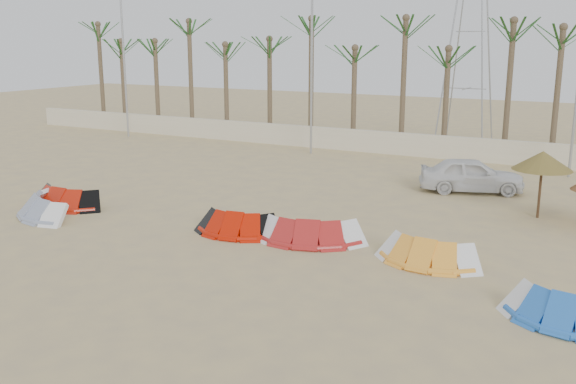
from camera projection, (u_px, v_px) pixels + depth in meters
The scene contains 14 objects.
ground at pixel (186, 282), 17.76m from camera, with size 120.00×120.00×0.00m, color tan.
boundary_wall at pixel (421, 145), 36.46m from camera, with size 60.00×0.30×1.30m, color beige.
palm_line at pixel (445, 41), 36.08m from camera, with size 52.00×4.00×7.70m.
lamp_a at pixel (124, 51), 42.74m from camera, with size 1.25×0.14×11.00m.
lamp_b at pixel (312, 53), 36.30m from camera, with size 1.25×0.14×11.00m.
pylon at pixel (463, 143), 41.29m from camera, with size 3.00×3.00×14.00m, color #A5A8AD, non-canonical shape.
kite_grey at pixel (52, 203), 24.54m from camera, with size 4.09×3.01×0.90m.
kite_red_left at pixel (70, 195), 25.79m from camera, with size 3.46×1.59×0.90m.
kite_red_mid at pixel (242, 221), 22.17m from camera, with size 3.21×1.90×0.90m.
kite_red_right at pixel (314, 228), 21.37m from camera, with size 3.87×2.39×0.90m.
kite_orange at pixel (430, 249), 19.27m from camera, with size 3.22×1.73×0.90m.
kite_blue at pixel (567, 305), 15.21m from camera, with size 3.19×1.94×0.90m.
parasol_left at pixel (543, 161), 23.63m from camera, with size 2.19×2.19×2.54m.
car at pixel (471, 175), 28.05m from camera, with size 1.79×4.45×1.52m, color silver.
Camera 1 is at (10.41, -13.36, 6.57)m, focal length 40.00 mm.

